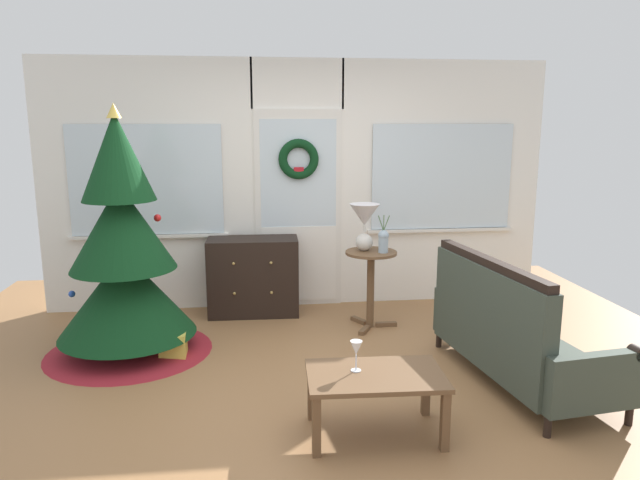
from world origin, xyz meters
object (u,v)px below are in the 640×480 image
(christmas_tree, at_px, (124,263))
(coffee_table, at_px, (375,382))
(gift_box, at_px, (173,346))
(flower_vase, at_px, (383,240))
(dresser_cabinet, at_px, (253,276))
(wine_glass, at_px, (356,349))
(table_lamp, at_px, (364,221))
(settee_sofa, at_px, (509,334))
(side_table, at_px, (371,274))

(christmas_tree, distance_m, coffee_table, 2.42)
(gift_box, bearing_deg, flower_vase, 14.53)
(dresser_cabinet, distance_m, wine_glass, 2.49)
(table_lamp, bearing_deg, wine_glass, -102.24)
(christmas_tree, height_order, gift_box, christmas_tree)
(flower_vase, height_order, gift_box, flower_vase)
(dresser_cabinet, height_order, gift_box, dresser_cabinet)
(christmas_tree, xyz_separation_m, flower_vase, (2.25, 0.30, 0.08))
(gift_box, bearing_deg, settee_sofa, -16.44)
(coffee_table, bearing_deg, dresser_cabinet, 106.63)
(christmas_tree, xyz_separation_m, wine_glass, (1.68, -1.51, -0.23))
(christmas_tree, height_order, table_lamp, christmas_tree)
(dresser_cabinet, distance_m, table_lamp, 1.31)
(settee_sofa, xyz_separation_m, wine_glass, (-1.26, -0.57, 0.17))
(coffee_table, height_order, gift_box, coffee_table)
(side_table, relative_size, coffee_table, 0.86)
(dresser_cabinet, xyz_separation_m, wine_glass, (0.62, -2.41, 0.16))
(christmas_tree, xyz_separation_m, side_table, (2.15, 0.36, -0.25))
(flower_vase, height_order, wine_glass, flower_vase)
(dresser_cabinet, distance_m, settee_sofa, 2.63)
(christmas_tree, distance_m, settee_sofa, 3.11)
(coffee_table, bearing_deg, christmas_tree, 138.97)
(table_lamp, relative_size, gift_box, 2.06)
(settee_sofa, distance_m, table_lamp, 1.71)
(settee_sofa, relative_size, side_table, 2.33)
(settee_sofa, bearing_deg, dresser_cabinet, 135.66)
(table_lamp, xyz_separation_m, wine_glass, (-0.41, -1.91, -0.48))
(coffee_table, xyz_separation_m, wine_glass, (-0.11, 0.05, 0.20))
(settee_sofa, bearing_deg, side_table, 121.17)
(settee_sofa, height_order, table_lamp, table_lamp)
(dresser_cabinet, bearing_deg, wine_glass, -75.53)
(dresser_cabinet, relative_size, settee_sofa, 0.53)
(flower_vase, bearing_deg, wine_glass, -107.61)
(side_table, height_order, coffee_table, side_table)
(flower_vase, distance_m, gift_box, 2.07)
(christmas_tree, relative_size, flower_vase, 5.91)
(coffee_table, bearing_deg, settee_sofa, 28.58)
(table_lamp, xyz_separation_m, flower_vase, (0.16, -0.10, -0.17))
(coffee_table, bearing_deg, table_lamp, 81.27)
(side_table, bearing_deg, settee_sofa, -58.83)
(side_table, height_order, wine_glass, side_table)
(flower_vase, bearing_deg, dresser_cabinet, 153.32)
(settee_sofa, height_order, gift_box, settee_sofa)
(gift_box, bearing_deg, table_lamp, 18.89)
(christmas_tree, bearing_deg, settee_sofa, -17.69)
(side_table, xyz_separation_m, gift_box, (-1.77, -0.54, -0.41))
(settee_sofa, distance_m, side_table, 1.52)
(settee_sofa, bearing_deg, wine_glass, -155.51)
(christmas_tree, xyz_separation_m, gift_box, (0.39, -0.18, -0.67))
(dresser_cabinet, height_order, coffee_table, dresser_cabinet)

